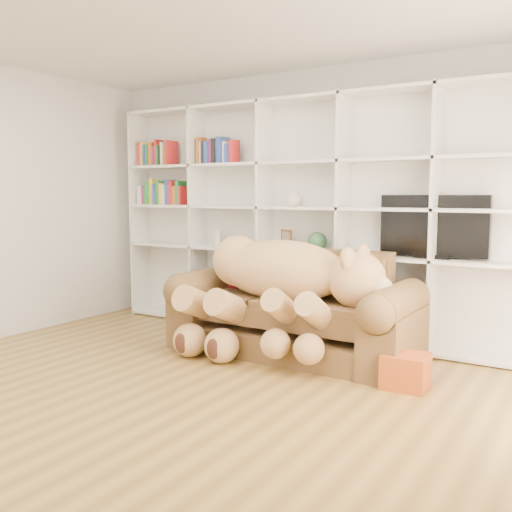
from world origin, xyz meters
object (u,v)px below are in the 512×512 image
Objects in this scene: sofa at (294,315)px; gift_box at (406,371)px; tv at (434,227)px; teddy_bear at (278,283)px.

sofa reaches higher than gift_box.
tv reaches higher than sofa.
teddy_bear is at bearing 170.41° from gift_box.
gift_box is 0.33× the size of tv.
tv is (1.04, 0.68, 0.79)m from sofa.
teddy_bear is at bearing -109.97° from sofa.
gift_box is at bearing -18.77° from sofa.
sofa is 1.47m from tv.
tv is at bearing 42.52° from teddy_bear.
tv is (1.11, 0.86, 0.48)m from teddy_bear.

